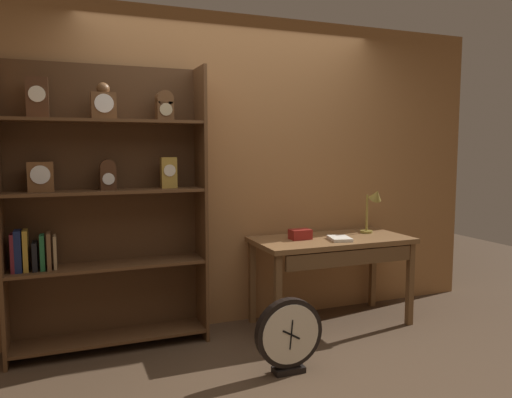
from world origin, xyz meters
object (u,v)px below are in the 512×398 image
at_px(bookshelf, 103,206).
at_px(round_clock_large, 289,335).
at_px(desk_lamp, 374,203).
at_px(workbench, 333,248).
at_px(open_repair_manual, 340,238).
at_px(toolbox_small, 300,234).

bearing_deg(bookshelf, round_clock_large, -39.50).
bearing_deg(bookshelf, desk_lamp, -3.23).
distance_m(workbench, round_clock_large, 1.08).
height_order(workbench, open_repair_manual, open_repair_manual).
bearing_deg(toolbox_small, desk_lamp, 1.54).
bearing_deg(desk_lamp, toolbox_small, -178.46).
xyz_separation_m(desk_lamp, open_repair_manual, (-0.45, -0.17, -0.26)).
distance_m(toolbox_small, open_repair_manual, 0.33).
bearing_deg(round_clock_large, workbench, 43.19).
relative_size(bookshelf, toolbox_small, 12.27).
xyz_separation_m(open_repair_manual, round_clock_large, (-0.74, -0.60, -0.50)).
distance_m(desk_lamp, toolbox_small, 0.77).
bearing_deg(round_clock_large, bookshelf, 140.50).
height_order(workbench, toolbox_small, toolbox_small).
bearing_deg(bookshelf, workbench, -6.66).
relative_size(workbench, desk_lamp, 3.26).
height_order(workbench, desk_lamp, desk_lamp).
height_order(desk_lamp, round_clock_large, desk_lamp).
bearing_deg(bookshelf, toolbox_small, -5.47).
bearing_deg(round_clock_large, desk_lamp, 32.98).
xyz_separation_m(workbench, toolbox_small, (-0.28, 0.06, 0.13)).
relative_size(toolbox_small, open_repair_manual, 0.78).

